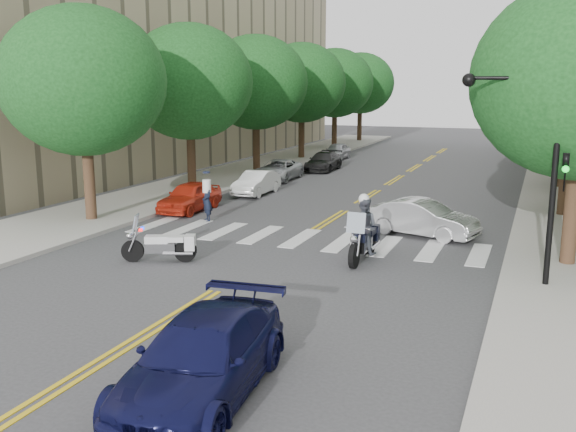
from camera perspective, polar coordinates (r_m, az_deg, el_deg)
The scene contains 25 objects.
ground at distance 17.37m, azimuth -6.50°, elevation -6.69°, with size 140.00×140.00×0.00m, color #38383A.
sidewalk_left at distance 40.78m, azimuth -3.70°, elevation 4.03°, with size 5.00×60.00×0.15m, color #9E9991.
sidewalk_right at distance 36.92m, azimuth 24.03°, elevation 2.25°, with size 5.00×60.00×0.15m, color #9E9991.
tree_l_0 at distance 26.43m, azimuth -17.76°, elevation 11.33°, with size 6.40×6.40×8.45m.
tree_l_1 at distance 33.02m, azimuth -8.79°, elevation 11.69°, with size 6.40×6.40×8.45m.
tree_l_2 at distance 40.13m, azimuth -2.88°, elevation 11.77°, with size 6.40×6.40×8.45m.
tree_l_3 at distance 47.52m, azimuth 1.22°, elevation 11.75°, with size 6.40×6.40×8.45m.
tree_l_4 at distance 55.08m, azimuth 4.20°, elevation 11.70°, with size 6.40×6.40×8.45m.
tree_l_5 at distance 62.75m, azimuth 6.46°, elevation 11.64°, with size 6.40×6.40×8.45m.
tree_r_1 at distance 28.51m, azimuth 24.05°, elevation 10.87°, with size 6.40×6.40×8.45m.
tree_r_2 at distance 36.51m, azimuth 23.63°, elevation 10.85°, with size 6.40×6.40×8.45m.
tree_r_3 at distance 44.51m, azimuth 23.36°, elevation 10.83°, with size 6.40×6.40×8.45m.
tree_r_4 at distance 52.50m, azimuth 23.18°, elevation 10.82°, with size 6.40×6.40×8.45m.
tree_r_5 at distance 60.50m, azimuth 23.04°, elevation 10.82°, with size 6.40×6.40×8.45m.
traffic_signal_pole at distance 18.07m, azimuth 21.22°, elevation 5.40°, with size 2.82×0.42×6.00m.
motorcycle_police at distance 20.22m, azimuth 6.75°, elevation -1.30°, with size 0.88×2.61×2.13m.
motorcycle_parked at distance 20.32m, azimuth -10.83°, elevation -2.57°, with size 2.24×1.17×1.51m.
officer_standing at distance 26.04m, azimuth -7.20°, elevation 1.31°, with size 0.60×0.39×1.64m, color black.
convertible at distance 23.81m, azimuth 11.86°, elevation -0.20°, with size 1.40×4.03×1.33m, color silver.
sedan_blue at distance 11.65m, azimuth -7.64°, elevation -12.42°, with size 1.98×4.88×1.42m, color #0D0F37.
parked_car_a at distance 28.28m, azimuth -8.72°, elevation 1.73°, with size 1.53×3.79×1.29m, color red.
parked_car_b at distance 32.25m, azimuth -2.82°, elevation 2.96°, with size 1.25×3.60×1.19m, color white.
parked_car_c at distance 37.15m, azimuth -0.90°, elevation 4.11°, with size 1.94×4.22×1.17m, color #A9ACB1.
parked_car_d at distance 41.42m, azimuth 3.19°, elevation 4.87°, with size 1.64×4.05×1.17m, color black.
parked_car_e at distance 47.73m, azimuth 4.37°, elevation 5.77°, with size 1.43×3.55×1.21m, color #A5A6AB.
Camera 1 is at (7.88, -14.50, 5.43)m, focal length 40.00 mm.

